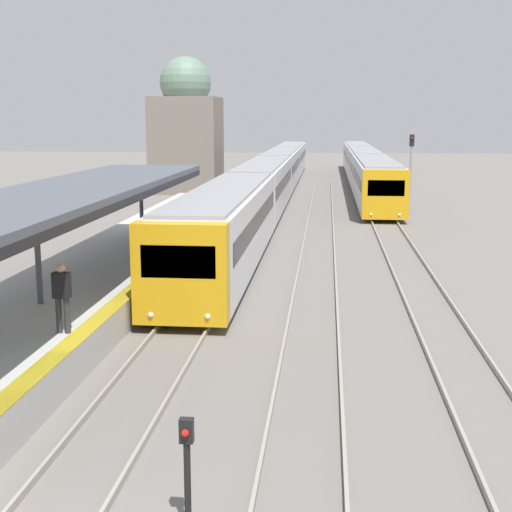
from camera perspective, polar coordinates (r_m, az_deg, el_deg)
The scene contains 7 objects.
platform_canopy at distance 19.77m, azimuth -17.17°, elevation 4.19°, with size 4.00×27.16×2.91m.
person_on_platform at distance 17.17m, azimuth -15.27°, elevation -2.93°, with size 0.40×0.22×1.66m.
train_near at distance 53.10m, azimuth 1.40°, elevation 6.49°, with size 2.65×68.55×3.21m.
train_far at distance 65.49m, azimuth 8.63°, elevation 7.19°, with size 2.65×49.82×3.18m.
signal_post_near at distance 10.67m, azimuth -5.54°, elevation -15.93°, with size 0.20×0.22×1.68m.
signal_mast_far at distance 45.15m, azimuth 12.29°, elevation 7.16°, with size 0.28×0.29×4.93m.
distant_domed_building at distance 58.38m, azimuth -5.60°, elevation 9.98°, with size 5.30×5.30×10.74m.
Camera 1 is at (3.95, -7.63, 5.85)m, focal length 50.00 mm.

